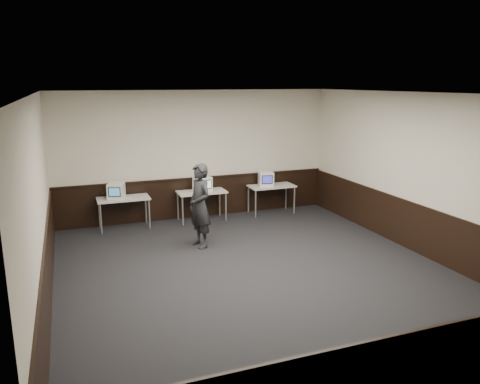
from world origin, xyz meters
The scene contains 18 objects.
floor centered at (0.00, 0.00, 0.00)m, with size 8.00×8.00×0.00m, color black.
ceiling centered at (0.00, 0.00, 3.20)m, with size 8.00×8.00×0.00m, color white.
back_wall centered at (0.00, 4.00, 1.60)m, with size 7.00×7.00×0.00m, color beige.
front_wall centered at (0.00, -4.00, 1.60)m, with size 7.00×7.00×0.00m, color beige.
left_wall centered at (-3.50, 0.00, 1.60)m, with size 8.00×8.00×0.00m, color beige.
right_wall centered at (3.50, 0.00, 1.60)m, with size 8.00×8.00×0.00m, color beige.
wainscot_back centered at (0.00, 3.98, 0.50)m, with size 6.98×0.04×1.00m, color black.
wainscot_front centered at (0.00, -3.98, 0.50)m, with size 6.98×0.04×1.00m, color black.
wainscot_left centered at (-3.48, 0.00, 0.50)m, with size 0.04×7.98×1.00m, color black.
wainscot_right centered at (3.48, 0.00, 0.50)m, with size 0.04×7.98×1.00m, color black.
wainscot_rail centered at (0.00, 3.96, 1.02)m, with size 6.98×0.06×0.04m, color black.
desk_left centered at (-1.90, 3.60, 0.68)m, with size 1.20×0.60×0.75m.
desk_center centered at (0.00, 3.60, 0.68)m, with size 1.20×0.60×0.75m.
desk_right centered at (1.90, 3.60, 0.68)m, with size 1.20×0.60×0.75m.
emac_left centered at (-2.06, 3.57, 0.93)m, with size 0.46×0.47×0.36m.
emac_center centered at (0.03, 3.59, 0.93)m, with size 0.46×0.47×0.37m.
emac_right centered at (1.74, 3.60, 0.94)m, with size 0.46×0.47×0.37m.
person centered at (-0.55, 1.78, 0.88)m, with size 0.64×0.42×1.77m, color black.
Camera 1 is at (-3.05, -7.29, 3.40)m, focal length 35.00 mm.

